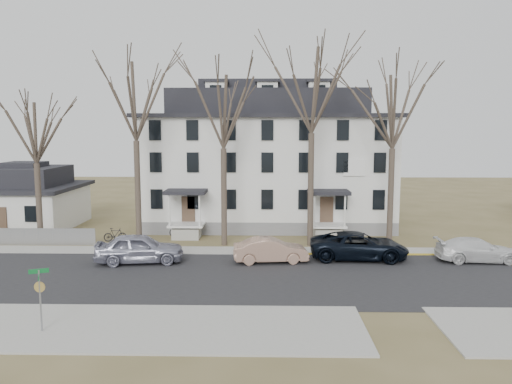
{
  "coord_description": "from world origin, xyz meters",
  "views": [
    {
      "loc": [
        -2.04,
        -24.38,
        8.07
      ],
      "look_at": [
        -2.76,
        9.0,
        3.86
      ],
      "focal_mm": 35.0,
      "sensor_mm": 36.0,
      "label": 1
    }
  ],
  "objects_px": {
    "tree_center": "(312,84)",
    "bicycle_left": "(181,231)",
    "tree_mid_left": "(223,106)",
    "car_tan": "(271,251)",
    "boarding_house": "(267,161)",
    "tree_bungalow": "(35,129)",
    "car_white": "(477,251)",
    "car_silver": "(140,249)",
    "car_navy": "(359,246)",
    "tree_mid_right": "(394,106)",
    "tree_far_left": "(135,95)",
    "small_house": "(25,200)",
    "street_sign": "(40,291)",
    "bicycle_right": "(115,235)"
  },
  "relations": [
    {
      "from": "car_silver",
      "to": "car_white",
      "type": "bearing_deg",
      "value": -95.91
    },
    {
      "from": "tree_mid_left",
      "to": "car_tan",
      "type": "relative_size",
      "value": 2.83
    },
    {
      "from": "boarding_house",
      "to": "tree_far_left",
      "type": "height_order",
      "value": "tree_far_left"
    },
    {
      "from": "tree_far_left",
      "to": "car_white",
      "type": "bearing_deg",
      "value": -10.8
    },
    {
      "from": "car_silver",
      "to": "car_white",
      "type": "height_order",
      "value": "car_silver"
    },
    {
      "from": "car_white",
      "to": "small_house",
      "type": "bearing_deg",
      "value": 73.66
    },
    {
      "from": "boarding_house",
      "to": "tree_mid_right",
      "type": "xyz_separation_m",
      "value": [
        8.5,
        -8.15,
        4.22
      ]
    },
    {
      "from": "tree_mid_right",
      "to": "tree_bungalow",
      "type": "height_order",
      "value": "tree_mid_right"
    },
    {
      "from": "small_house",
      "to": "bicycle_right",
      "type": "bearing_deg",
      "value": -30.82
    },
    {
      "from": "bicycle_right",
      "to": "tree_mid_right",
      "type": "bearing_deg",
      "value": -102.21
    },
    {
      "from": "tree_mid_right",
      "to": "car_white",
      "type": "relative_size",
      "value": 2.59
    },
    {
      "from": "tree_mid_left",
      "to": "car_silver",
      "type": "distance_m",
      "value": 11.05
    },
    {
      "from": "car_silver",
      "to": "bicycle_right",
      "type": "distance_m",
      "value": 6.55
    },
    {
      "from": "car_silver",
      "to": "car_navy",
      "type": "bearing_deg",
      "value": -92.95
    },
    {
      "from": "small_house",
      "to": "car_silver",
      "type": "xyz_separation_m",
      "value": [
        12.28,
        -11.09,
        -1.36
      ]
    },
    {
      "from": "boarding_house",
      "to": "car_navy",
      "type": "height_order",
      "value": "boarding_house"
    },
    {
      "from": "tree_far_left",
      "to": "bicycle_left",
      "type": "relative_size",
      "value": 7.29
    },
    {
      "from": "tree_far_left",
      "to": "car_white",
      "type": "xyz_separation_m",
      "value": [
        21.83,
        -4.16,
        -9.63
      ]
    },
    {
      "from": "tree_bungalow",
      "to": "car_white",
      "type": "relative_size",
      "value": 2.19
    },
    {
      "from": "car_white",
      "to": "tree_center",
      "type": "bearing_deg",
      "value": 68.22
    },
    {
      "from": "car_tan",
      "to": "bicycle_left",
      "type": "relative_size",
      "value": 2.39
    },
    {
      "from": "boarding_house",
      "to": "tree_mid_right",
      "type": "bearing_deg",
      "value": -43.81
    },
    {
      "from": "tree_far_left",
      "to": "bicycle_left",
      "type": "height_order",
      "value": "tree_far_left"
    },
    {
      "from": "tree_mid_right",
      "to": "tree_bungalow",
      "type": "distance_m",
      "value": 24.54
    },
    {
      "from": "boarding_house",
      "to": "tree_far_left",
      "type": "xyz_separation_m",
      "value": [
        -9.0,
        -8.15,
        4.96
      ]
    },
    {
      "from": "tree_mid_right",
      "to": "street_sign",
      "type": "distance_m",
      "value": 24.56
    },
    {
      "from": "tree_center",
      "to": "tree_mid_right",
      "type": "height_order",
      "value": "tree_center"
    },
    {
      "from": "tree_center",
      "to": "street_sign",
      "type": "xyz_separation_m",
      "value": [
        -11.99,
        -15.34,
        -9.35
      ]
    },
    {
      "from": "small_house",
      "to": "street_sign",
      "type": "height_order",
      "value": "small_house"
    },
    {
      "from": "tree_mid_left",
      "to": "car_tan",
      "type": "distance_m",
      "value": 10.49
    },
    {
      "from": "car_navy",
      "to": "car_silver",
      "type": "bearing_deg",
      "value": 97.79
    },
    {
      "from": "tree_mid_left",
      "to": "car_tan",
      "type": "height_order",
      "value": "tree_mid_left"
    },
    {
      "from": "tree_center",
      "to": "bicycle_left",
      "type": "distance_m",
      "value": 14.34
    },
    {
      "from": "bicycle_left",
      "to": "tree_bungalow",
      "type": "bearing_deg",
      "value": 112.22
    },
    {
      "from": "small_house",
      "to": "tree_mid_right",
      "type": "relative_size",
      "value": 0.68
    },
    {
      "from": "small_house",
      "to": "tree_center",
      "type": "bearing_deg",
      "value": -15.08
    },
    {
      "from": "tree_mid_left",
      "to": "tree_center",
      "type": "height_order",
      "value": "tree_center"
    },
    {
      "from": "tree_mid_left",
      "to": "car_navy",
      "type": "relative_size",
      "value": 2.11
    },
    {
      "from": "car_tan",
      "to": "tree_mid_right",
      "type": "bearing_deg",
      "value": -67.25
    },
    {
      "from": "car_tan",
      "to": "street_sign",
      "type": "height_order",
      "value": "street_sign"
    },
    {
      "from": "tree_mid_right",
      "to": "tree_center",
      "type": "bearing_deg",
      "value": 180.0
    },
    {
      "from": "boarding_house",
      "to": "tree_bungalow",
      "type": "distance_m",
      "value": 18.17
    },
    {
      "from": "boarding_house",
      "to": "bicycle_right",
      "type": "height_order",
      "value": "boarding_house"
    },
    {
      "from": "boarding_house",
      "to": "tree_mid_right",
      "type": "distance_m",
      "value": 12.51
    },
    {
      "from": "bicycle_right",
      "to": "car_navy",
      "type": "bearing_deg",
      "value": -115.04
    },
    {
      "from": "car_navy",
      "to": "car_white",
      "type": "xyz_separation_m",
      "value": [
        7.12,
        -0.44,
        -0.12
      ]
    },
    {
      "from": "tree_far_left",
      "to": "tree_bungalow",
      "type": "xyz_separation_m",
      "value": [
        -7.0,
        0.0,
        -2.22
      ]
    },
    {
      "from": "tree_center",
      "to": "street_sign",
      "type": "relative_size",
      "value": 5.6
    },
    {
      "from": "car_silver",
      "to": "car_tan",
      "type": "relative_size",
      "value": 1.17
    },
    {
      "from": "small_house",
      "to": "tree_center",
      "type": "distance_m",
      "value": 25.41
    }
  ]
}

